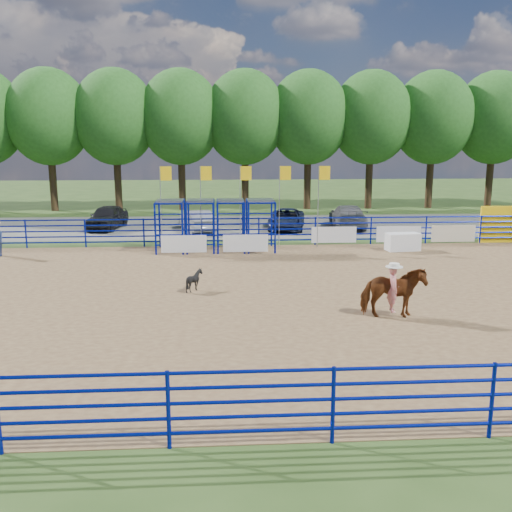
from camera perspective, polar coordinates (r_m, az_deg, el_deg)
The scene contains 13 objects.
ground at distance 20.44m, azimuth 2.19°, elevation -4.11°, with size 120.00×120.00×0.00m, color #3B5522.
arena_dirt at distance 20.43m, azimuth 2.19°, elevation -4.08°, with size 30.00×20.00×0.02m, color olive.
gravel_strip at distance 37.04m, azimuth -0.46°, elevation 3.03°, with size 40.00×10.00×0.01m, color slate.
announcer_table at distance 29.64m, azimuth 14.46°, elevation 1.38°, with size 1.65×0.77×0.88m, color white.
horse_and_rider at distance 18.32m, azimuth 13.54°, elevation -3.28°, with size 2.01×1.04×2.47m.
calf at distance 21.19m, azimuth -6.18°, elevation -2.42°, with size 0.65×0.73×0.80m, color black.
car_a at distance 36.95m, azimuth -14.67°, elevation 3.79°, with size 1.73×4.30×1.46m, color black.
car_b at distance 35.01m, azimuth -5.94°, elevation 3.55°, with size 1.37×3.93×1.29m, color gray.
car_c at distance 35.65m, azimuth 3.08°, elevation 3.71°, with size 2.09×4.53×1.26m, color #151B34.
car_d at distance 36.64m, azimuth 9.16°, elevation 3.93°, with size 2.02×4.97×1.44m, color #5C5D5F.
perimeter_fence at distance 20.25m, azimuth 2.21°, elevation -2.07°, with size 30.10×20.10×1.50m.
chute_assembly at distance 28.73m, azimuth -3.35°, elevation 3.04°, with size 19.32×2.41×4.20m.
treeline at distance 45.66m, azimuth -1.12°, elevation 14.13°, with size 56.40×6.40×11.24m.
Camera 1 is at (-2.02, -19.57, 5.54)m, focal length 40.00 mm.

